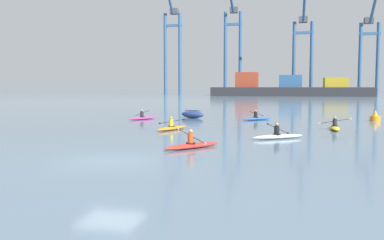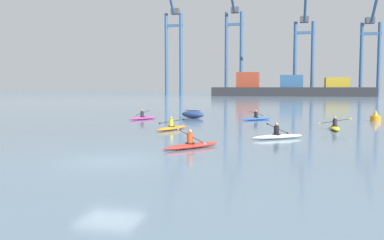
% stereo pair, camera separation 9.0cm
% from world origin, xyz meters
% --- Properties ---
extents(ground_plane, '(800.00, 800.00, 0.00)m').
position_xyz_m(ground_plane, '(0.00, 0.00, 0.00)').
color(ground_plane, slate).
extents(container_barge, '(50.32, 9.41, 7.66)m').
position_xyz_m(container_barge, '(7.84, 124.09, 2.41)').
color(container_barge, '#28282D').
rests_on(container_barge, ground).
extents(gantry_crane_west, '(6.61, 17.90, 43.01)m').
position_xyz_m(gantry_crane_west, '(-32.88, 132.48, 19.83)').
color(gantry_crane_west, '#335684').
rests_on(gantry_crane_west, ground).
extents(gantry_crane_west_mid, '(6.64, 18.26, 38.12)m').
position_xyz_m(gantry_crane_west_mid, '(-11.95, 138.74, 19.56)').
color(gantry_crane_west_mid, '#335684').
rests_on(gantry_crane_west_mid, ground).
extents(gantry_crane_east_mid, '(6.94, 16.02, 36.63)m').
position_xyz_m(gantry_crane_east_mid, '(12.46, 132.87, 17.13)').
color(gantry_crane_east_mid, '#335684').
rests_on(gantry_crane_east_mid, ground).
extents(gantry_crane_east, '(6.68, 15.43, 33.06)m').
position_xyz_m(gantry_crane_east, '(33.69, 134.33, 16.30)').
color(gantry_crane_east, '#335684').
rests_on(gantry_crane_east, ground).
extents(capsized_dinghy, '(2.82, 2.17, 0.76)m').
position_xyz_m(capsized_dinghy, '(-1.78, 23.98, 0.35)').
color(capsized_dinghy, navy).
rests_on(capsized_dinghy, ground).
extents(channel_buoy, '(0.90, 0.90, 1.00)m').
position_xyz_m(channel_buoy, '(14.78, 24.03, 0.36)').
color(channel_buoy, orange).
rests_on(channel_buoy, ground).
extents(kayak_white, '(3.13, 2.44, 0.95)m').
position_xyz_m(kayak_white, '(6.59, 9.01, 0.17)').
color(kayak_white, silver).
rests_on(kayak_white, ground).
extents(kayak_orange, '(2.13, 3.39, 0.95)m').
position_xyz_m(kayak_orange, '(-0.77, 12.58, 0.17)').
color(kayak_orange, orange).
rests_on(kayak_orange, ground).
extents(kayak_yellow, '(2.26, 3.41, 0.95)m').
position_xyz_m(kayak_yellow, '(10.42, 15.30, 0.17)').
color(kayak_yellow, yellow).
rests_on(kayak_yellow, ground).
extents(kayak_magenta, '(2.08, 3.30, 1.00)m').
position_xyz_m(kayak_magenta, '(-5.87, 21.14, 0.17)').
color(kayak_magenta, '#C13384').
rests_on(kayak_magenta, ground).
extents(kayak_blue, '(2.81, 2.84, 0.95)m').
position_xyz_m(kayak_blue, '(4.43, 22.75, 0.17)').
color(kayak_blue, '#2856B2').
rests_on(kayak_blue, ground).
extents(kayak_red, '(2.55, 3.06, 0.95)m').
position_xyz_m(kayak_red, '(2.53, 4.15, 0.17)').
color(kayak_red, red).
rests_on(kayak_red, ground).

